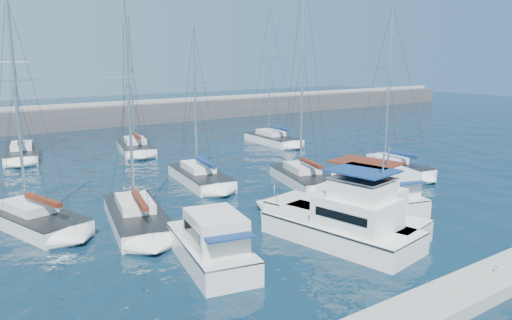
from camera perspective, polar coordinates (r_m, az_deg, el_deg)
ground at (r=31.70m, az=7.95°, el=-6.86°), size 220.00×220.00×0.00m
breakwater at (r=77.10m, az=-19.65°, el=4.30°), size 160.00×6.00×4.45m
dock at (r=25.35m, az=25.69°, el=-12.07°), size 40.00×2.20×0.60m
dock_cleat_centre at (r=25.19m, az=25.78°, el=-11.18°), size 0.16×0.16×0.25m
motor_yacht_port_outer at (r=24.74m, az=-5.02°, el=-9.88°), size 4.17×7.36×3.20m
motor_yacht_port_inner at (r=27.69m, az=10.33°, el=-7.23°), size 5.09×9.06×4.69m
motor_yacht_stbd_inner at (r=29.74m, az=10.66°, el=-5.91°), size 5.44×10.06×4.69m
motor_yacht_stbd_outer at (r=34.57m, az=15.08°, el=-3.96°), size 4.19×6.07×3.20m
sailboat_mid_a at (r=32.82m, az=-24.08°, el=-6.21°), size 5.13×8.51×13.90m
sailboat_mid_b at (r=31.28m, az=-13.47°, el=-6.35°), size 4.97×9.22×14.13m
sailboat_mid_c at (r=40.67m, az=-6.41°, el=-1.93°), size 4.27×8.61×12.83m
sailboat_mid_d at (r=40.31m, az=5.51°, el=-1.96°), size 5.17×8.11×17.06m
sailboat_mid_e at (r=45.07m, az=15.11°, el=-0.90°), size 3.38×7.39×14.58m
sailboat_back_a at (r=55.45m, az=-25.16°, el=0.69°), size 4.86×8.92×15.31m
sailboat_back_b at (r=55.01m, az=-13.58°, el=1.40°), size 4.93×8.31×14.88m
sailboat_back_c at (r=59.03m, az=1.92°, el=2.41°), size 3.66×8.50×16.04m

